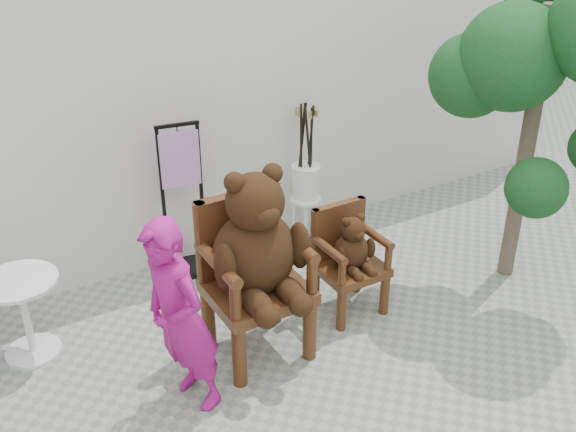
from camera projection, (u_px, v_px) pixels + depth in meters
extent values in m
plane|color=gray|center=(393.00, 391.00, 5.08)|extent=(60.00, 60.00, 0.00)
cube|color=silver|center=(210.00, 91.00, 6.73)|extent=(9.00, 1.00, 3.00)
cylinder|color=#3C1F0D|center=(239.00, 356.00, 5.03)|extent=(0.11, 0.11, 0.52)
cylinder|color=#3C1F0D|center=(208.00, 318.00, 5.46)|extent=(0.11, 0.11, 0.52)
cylinder|color=#3C1F0D|center=(310.00, 330.00, 5.31)|extent=(0.11, 0.11, 0.52)
cylinder|color=#3C1F0D|center=(275.00, 296.00, 5.73)|extent=(0.11, 0.11, 0.52)
cube|color=#3C1F0D|center=(257.00, 292.00, 5.24)|extent=(0.74, 0.68, 0.10)
cube|color=#3C1F0D|center=(239.00, 232.00, 5.28)|extent=(0.71, 0.10, 0.68)
cylinder|color=#3C1F0D|center=(201.00, 243.00, 5.13)|extent=(0.10, 0.10, 0.68)
cylinder|color=#3C1F0D|center=(235.00, 300.00, 4.78)|extent=(0.09, 0.09, 0.31)
cylinder|color=#3C1F0D|center=(218.00, 264.00, 4.92)|extent=(0.10, 0.65, 0.10)
cylinder|color=#3C1F0D|center=(275.00, 222.00, 5.42)|extent=(0.10, 0.10, 0.68)
cylinder|color=#3C1F0D|center=(312.00, 275.00, 5.07)|extent=(0.09, 0.09, 0.31)
cylinder|color=#3C1F0D|center=(293.00, 241.00, 5.21)|extent=(0.10, 0.65, 0.10)
ellipsoid|color=black|center=(254.00, 254.00, 5.11)|extent=(0.66, 0.56, 0.69)
sphere|color=black|center=(255.00, 202.00, 4.87)|extent=(0.44, 0.44, 0.44)
ellipsoid|color=black|center=(267.00, 216.00, 4.75)|extent=(0.20, 0.16, 0.16)
sphere|color=black|center=(234.00, 182.00, 4.72)|extent=(0.15, 0.15, 0.15)
sphere|color=black|center=(273.00, 173.00, 4.86)|extent=(0.15, 0.15, 0.15)
ellipsoid|color=black|center=(225.00, 268.00, 4.84)|extent=(0.15, 0.22, 0.39)
ellipsoid|color=black|center=(257.00, 303.00, 4.92)|extent=(0.19, 0.39, 0.19)
sphere|color=black|center=(267.00, 316.00, 4.82)|extent=(0.19, 0.19, 0.19)
ellipsoid|color=black|center=(299.00, 246.00, 5.12)|extent=(0.15, 0.22, 0.39)
ellipsoid|color=black|center=(290.00, 292.00, 5.05)|extent=(0.19, 0.39, 0.19)
sphere|color=black|center=(301.00, 305.00, 4.95)|extent=(0.19, 0.19, 0.19)
cylinder|color=#3C1F0D|center=(341.00, 310.00, 5.66)|extent=(0.08, 0.08, 0.38)
cylinder|color=#3C1F0D|center=(315.00, 287.00, 5.97)|extent=(0.08, 0.08, 0.38)
cylinder|color=#3C1F0D|center=(385.00, 295.00, 5.87)|extent=(0.08, 0.08, 0.38)
cylinder|color=#3C1F0D|center=(357.00, 273.00, 6.18)|extent=(0.08, 0.08, 0.38)
cube|color=#3C1F0D|center=(351.00, 269.00, 5.81)|extent=(0.55, 0.50, 0.07)
cube|color=#3C1F0D|center=(338.00, 229.00, 5.84)|extent=(0.52, 0.07, 0.50)
cylinder|color=#3C1F0D|center=(315.00, 236.00, 5.74)|extent=(0.07, 0.07, 0.50)
cylinder|color=#3C1F0D|center=(342.00, 273.00, 5.48)|extent=(0.06, 0.06, 0.23)
cylinder|color=#3C1F0D|center=(329.00, 249.00, 5.58)|extent=(0.07, 0.48, 0.07)
cylinder|color=#3C1F0D|center=(360.00, 223.00, 5.95)|extent=(0.07, 0.07, 0.50)
cylinder|color=#3C1F0D|center=(388.00, 257.00, 5.69)|extent=(0.06, 0.06, 0.23)
cylinder|color=#3C1F0D|center=(375.00, 235.00, 5.80)|extent=(0.07, 0.48, 0.07)
ellipsoid|color=black|center=(351.00, 251.00, 5.74)|extent=(0.32, 0.27, 0.34)
sphere|color=black|center=(353.00, 229.00, 5.62)|extent=(0.21, 0.21, 0.21)
ellipsoid|color=black|center=(359.00, 235.00, 5.57)|extent=(0.10, 0.08, 0.08)
sphere|color=black|center=(346.00, 222.00, 5.55)|extent=(0.07, 0.07, 0.07)
sphere|color=black|center=(361.00, 217.00, 5.62)|extent=(0.07, 0.07, 0.07)
ellipsoid|color=black|center=(341.00, 257.00, 5.61)|extent=(0.07, 0.11, 0.19)
ellipsoid|color=black|center=(354.00, 272.00, 5.65)|extent=(0.09, 0.19, 0.09)
sphere|color=black|center=(359.00, 277.00, 5.60)|extent=(0.09, 0.09, 0.09)
ellipsoid|color=black|center=(370.00, 248.00, 5.74)|extent=(0.07, 0.11, 0.19)
ellipsoid|color=black|center=(367.00, 268.00, 5.71)|extent=(0.09, 0.19, 0.09)
sphere|color=black|center=(372.00, 273.00, 5.66)|extent=(0.09, 0.09, 0.09)
imported|color=#A31473|center=(180.00, 318.00, 4.59)|extent=(0.51, 0.65, 1.56)
cylinder|color=white|center=(18.00, 281.00, 5.15)|extent=(0.60, 0.60, 0.03)
cylinder|color=white|center=(26.00, 317.00, 5.31)|extent=(0.06, 0.06, 0.68)
cylinder|color=white|center=(34.00, 351.00, 5.47)|extent=(0.44, 0.44, 0.03)
cube|color=black|center=(164.00, 205.00, 6.16)|extent=(0.03, 0.03, 1.50)
cube|color=black|center=(202.00, 199.00, 6.28)|extent=(0.03, 0.03, 1.50)
cube|color=black|center=(177.00, 125.00, 5.87)|extent=(0.40, 0.09, 0.03)
cube|color=black|center=(188.00, 268.00, 6.55)|extent=(0.50, 0.41, 0.06)
cube|color=#C38BCA|center=(180.00, 159.00, 6.01)|extent=(0.36, 0.09, 0.52)
cylinder|color=black|center=(177.00, 128.00, 5.88)|extent=(0.01, 0.01, 0.08)
cylinder|color=white|center=(305.00, 199.00, 6.96)|extent=(0.32, 0.32, 0.03)
cylinder|color=white|center=(308.00, 213.00, 7.17)|extent=(0.03, 0.03, 0.44)
cylinder|color=white|center=(294.00, 216.00, 7.09)|extent=(0.03, 0.03, 0.44)
cylinder|color=white|center=(302.00, 223.00, 6.96)|extent=(0.03, 0.03, 0.44)
cylinder|color=white|center=(316.00, 219.00, 7.04)|extent=(0.03, 0.03, 0.44)
cylinder|color=black|center=(302.00, 143.00, 6.70)|extent=(0.15, 0.09, 0.79)
cylinder|color=olive|center=(298.00, 111.00, 6.57)|extent=(0.05, 0.04, 0.08)
cylinder|color=black|center=(310.00, 143.00, 6.69)|extent=(0.03, 0.11, 0.80)
cylinder|color=olive|center=(314.00, 111.00, 6.56)|extent=(0.04, 0.04, 0.07)
cylinder|color=black|center=(301.00, 144.00, 6.67)|extent=(0.06, 0.10, 0.80)
cylinder|color=olive|center=(298.00, 113.00, 6.52)|extent=(0.04, 0.04, 0.07)
cylinder|color=black|center=(308.00, 145.00, 6.63)|extent=(0.10, 0.03, 0.80)
cylinder|color=olive|center=(310.00, 115.00, 6.46)|extent=(0.04, 0.04, 0.07)
cylinder|color=black|center=(302.00, 143.00, 6.69)|extent=(0.14, 0.10, 0.79)
cylinder|color=olive|center=(297.00, 111.00, 6.56)|extent=(0.05, 0.04, 0.08)
cylinder|color=black|center=(311.00, 144.00, 6.67)|extent=(0.09, 0.13, 0.80)
cylinder|color=olive|center=(317.00, 113.00, 6.52)|extent=(0.04, 0.04, 0.08)
cylinder|color=#443729|center=(526.00, 151.00, 5.95)|extent=(0.14, 0.14, 2.53)
sphere|color=black|center=(513.00, 57.00, 5.55)|extent=(0.91, 0.91, 0.91)
sphere|color=black|center=(471.00, 75.00, 5.80)|extent=(0.73, 0.73, 0.73)
sphere|color=black|center=(536.00, 188.00, 5.49)|extent=(0.51, 0.51, 0.51)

